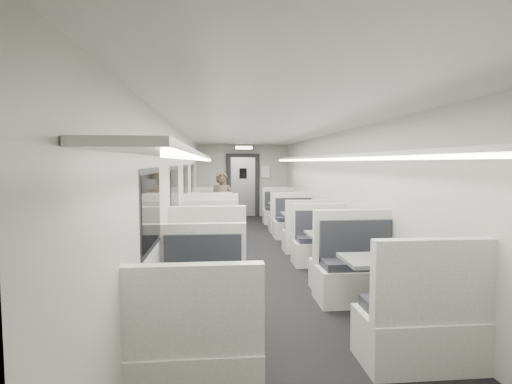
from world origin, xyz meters
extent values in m
cube|color=black|center=(0.00, 0.00, -0.06)|extent=(3.00, 12.00, 0.12)
cube|color=silver|center=(0.00, 0.00, 2.46)|extent=(3.00, 12.00, 0.12)
cube|color=#B0AFA5|center=(0.00, 6.06, 1.20)|extent=(3.00, 0.12, 2.40)
cube|color=#B0AFA5|center=(0.00, -6.06, 1.20)|extent=(3.00, 0.12, 2.40)
cube|color=#B0AFA5|center=(-1.56, 0.00, 1.20)|extent=(0.12, 12.00, 2.40)
cube|color=#B0AFA5|center=(1.56, 0.00, 1.20)|extent=(0.12, 12.00, 2.40)
cube|color=white|center=(-1.00, 2.54, 0.21)|extent=(1.01, 0.56, 0.43)
cube|color=black|center=(-1.00, 2.57, 0.48)|extent=(0.90, 0.45, 0.10)
cube|color=white|center=(-1.00, 2.34, 0.76)|extent=(1.01, 0.11, 0.67)
cube|color=white|center=(-1.00, 4.03, 0.21)|extent=(1.01, 0.56, 0.43)
cube|color=black|center=(-1.00, 4.00, 0.48)|extent=(0.90, 0.45, 0.10)
cube|color=white|center=(-1.00, 4.23, 0.76)|extent=(1.01, 0.11, 0.67)
cylinder|color=#ACACAE|center=(-1.00, 3.28, 0.33)|extent=(0.10, 0.10, 0.66)
cylinder|color=#ACACAE|center=(-1.00, 3.28, 0.01)|extent=(0.34, 0.34, 0.03)
cube|color=gray|center=(-1.00, 3.28, 0.70)|extent=(0.84, 0.57, 0.04)
cube|color=white|center=(-1.00, 0.44, 0.22)|extent=(1.03, 0.57, 0.44)
cube|color=black|center=(-1.00, 0.47, 0.48)|extent=(0.91, 0.45, 0.10)
cube|color=white|center=(-1.00, 0.23, 0.77)|extent=(1.03, 0.12, 0.68)
cube|color=white|center=(-1.00, 1.95, 0.22)|extent=(1.03, 0.57, 0.44)
cube|color=black|center=(-1.00, 1.92, 0.48)|extent=(0.91, 0.45, 0.10)
cube|color=white|center=(-1.00, 2.16, 0.77)|extent=(1.03, 0.12, 0.68)
cylinder|color=#ACACAE|center=(-1.00, 1.19, 0.33)|extent=(0.10, 0.10, 0.67)
cylinder|color=#ACACAE|center=(-1.00, 1.19, 0.01)|extent=(0.35, 0.35, 0.03)
cube|color=gray|center=(-1.00, 1.19, 0.71)|extent=(0.85, 0.58, 0.04)
cube|color=white|center=(-1.00, -1.55, 0.24)|extent=(1.12, 0.63, 0.48)
cube|color=black|center=(-1.00, -1.52, 0.53)|extent=(1.00, 0.50, 0.11)
cube|color=white|center=(-1.00, -1.78, 0.85)|extent=(1.12, 0.13, 0.74)
cube|color=white|center=(-1.00, 0.11, 0.24)|extent=(1.12, 0.63, 0.48)
cube|color=black|center=(-1.00, 0.07, 0.53)|extent=(1.00, 0.50, 0.11)
cube|color=white|center=(-1.00, 0.33, 0.85)|extent=(1.12, 0.13, 0.74)
cylinder|color=#ACACAE|center=(-1.00, -0.72, 0.37)|extent=(0.11, 0.11, 0.73)
cylinder|color=#ACACAE|center=(-1.00, -0.72, 0.02)|extent=(0.38, 0.38, 0.03)
cube|color=gray|center=(-1.00, -0.72, 0.77)|extent=(0.93, 0.64, 0.04)
cube|color=white|center=(-1.00, -4.27, 0.22)|extent=(1.02, 0.57, 0.43)
cube|color=black|center=(-1.00, -4.24, 0.48)|extent=(0.90, 0.45, 0.10)
cube|color=white|center=(-1.00, -4.47, 0.77)|extent=(1.02, 0.12, 0.67)
cube|color=white|center=(-1.00, -2.77, 0.22)|extent=(1.02, 0.57, 0.43)
cube|color=black|center=(-1.00, -2.80, 0.48)|extent=(0.90, 0.45, 0.10)
cube|color=white|center=(-1.00, -2.56, 0.77)|extent=(1.02, 0.12, 0.67)
cylinder|color=#ACACAE|center=(-1.00, -3.52, 0.33)|extent=(0.10, 0.10, 0.66)
cylinder|color=#ACACAE|center=(-1.00, -3.52, 0.01)|extent=(0.35, 0.35, 0.03)
cube|color=gray|center=(-1.00, -3.52, 0.70)|extent=(0.84, 0.58, 0.04)
cube|color=white|center=(1.00, 2.96, 0.21)|extent=(0.98, 0.54, 0.41)
cube|color=black|center=(1.00, 2.99, 0.46)|extent=(0.87, 0.43, 0.09)
cube|color=white|center=(1.00, 2.77, 0.74)|extent=(0.98, 0.11, 0.65)
cube|color=white|center=(1.00, 4.40, 0.21)|extent=(0.98, 0.54, 0.41)
cube|color=black|center=(1.00, 4.37, 0.46)|extent=(0.87, 0.43, 0.09)
cube|color=white|center=(1.00, 4.60, 0.74)|extent=(0.98, 0.11, 0.65)
cylinder|color=#ACACAE|center=(1.00, 3.68, 0.32)|extent=(0.09, 0.09, 0.64)
cylinder|color=#ACACAE|center=(1.00, 3.68, 0.01)|extent=(0.33, 0.33, 0.03)
cube|color=gray|center=(1.00, 3.68, 0.67)|extent=(0.81, 0.55, 0.04)
cube|color=white|center=(1.00, 0.65, 0.21)|extent=(0.99, 0.55, 0.42)
cube|color=black|center=(1.00, 0.68, 0.47)|extent=(0.88, 0.44, 0.09)
cube|color=white|center=(1.00, 0.45, 0.75)|extent=(0.99, 0.11, 0.65)
cube|color=white|center=(1.00, 2.11, 0.21)|extent=(0.99, 0.55, 0.42)
cube|color=black|center=(1.00, 2.08, 0.47)|extent=(0.88, 0.44, 0.09)
cube|color=white|center=(1.00, 2.31, 0.75)|extent=(0.99, 0.11, 0.65)
cylinder|color=#ACACAE|center=(1.00, 1.38, 0.32)|extent=(0.09, 0.09, 0.64)
cylinder|color=#ACACAE|center=(1.00, 1.38, 0.01)|extent=(0.34, 0.34, 0.03)
cube|color=gray|center=(1.00, 1.38, 0.68)|extent=(0.82, 0.56, 0.04)
cube|color=white|center=(1.00, -1.86, 0.21)|extent=(0.99, 0.55, 0.42)
cube|color=black|center=(1.00, -1.83, 0.47)|extent=(0.88, 0.44, 0.09)
cube|color=white|center=(1.00, -2.06, 0.75)|extent=(0.99, 0.11, 0.65)
cube|color=white|center=(1.00, -0.41, 0.21)|extent=(0.99, 0.55, 0.42)
cube|color=black|center=(1.00, -0.43, 0.47)|extent=(0.88, 0.44, 0.09)
cube|color=white|center=(1.00, -0.21, 0.75)|extent=(0.99, 0.11, 0.65)
cylinder|color=#ACACAE|center=(1.00, -1.13, 0.32)|extent=(0.09, 0.09, 0.64)
cylinder|color=#ACACAE|center=(1.00, -1.13, 0.01)|extent=(0.34, 0.34, 0.03)
cube|color=gray|center=(1.00, -1.13, 0.68)|extent=(0.82, 0.56, 0.04)
cube|color=white|center=(1.00, -3.94, 0.23)|extent=(1.09, 0.61, 0.46)
cube|color=black|center=(1.00, -3.91, 0.52)|extent=(0.97, 0.49, 0.10)
cube|color=white|center=(1.00, -4.16, 0.83)|extent=(1.09, 0.12, 0.72)
cube|color=white|center=(1.00, -2.33, 0.23)|extent=(1.09, 0.61, 0.46)
cube|color=black|center=(1.00, -2.36, 0.52)|extent=(0.97, 0.49, 0.10)
cube|color=white|center=(1.00, -2.10, 0.83)|extent=(1.09, 0.12, 0.72)
cylinder|color=#ACACAE|center=(1.00, -3.13, 0.36)|extent=(0.10, 0.10, 0.71)
cylinder|color=#ACACAE|center=(1.00, -3.13, 0.02)|extent=(0.37, 0.37, 0.03)
cube|color=gray|center=(1.00, -3.13, 0.75)|extent=(0.91, 0.62, 0.04)
imported|color=black|center=(-0.73, 2.45, 0.79)|extent=(0.58, 0.38, 1.59)
cube|color=black|center=(-1.49, 3.40, 1.35)|extent=(0.02, 1.18, 0.84)
cube|color=black|center=(-1.49, 1.20, 1.35)|extent=(0.02, 1.18, 0.84)
cube|color=black|center=(-1.49, -1.00, 1.35)|extent=(0.02, 1.18, 0.84)
cube|color=black|center=(-1.49, -3.20, 1.35)|extent=(0.02, 1.18, 0.84)
cube|color=white|center=(-1.26, -0.30, 1.92)|extent=(0.46, 10.40, 0.05)
cube|color=white|center=(-1.06, -0.30, 1.87)|extent=(0.05, 10.20, 0.04)
cube|color=white|center=(1.26, -0.30, 1.92)|extent=(0.46, 10.40, 0.05)
cube|color=white|center=(1.06, -0.30, 1.87)|extent=(0.05, 10.20, 0.04)
cube|color=black|center=(0.00, 5.94, 1.05)|extent=(1.10, 0.10, 2.10)
cube|color=#ACACAE|center=(0.00, 5.91, 1.00)|extent=(0.80, 0.05, 1.95)
cube|color=black|center=(0.00, 5.87, 1.45)|extent=(0.25, 0.02, 0.35)
cube|color=black|center=(0.00, 5.45, 2.28)|extent=(0.62, 0.10, 0.16)
cube|color=white|center=(0.00, 5.39, 2.28)|extent=(0.54, 0.02, 0.10)
cube|color=white|center=(0.75, 5.92, 1.50)|extent=(0.32, 0.02, 0.40)
camera|label=1|loc=(-0.82, -7.29, 1.83)|focal=28.00mm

